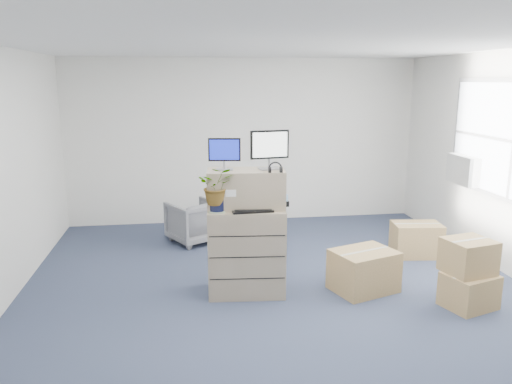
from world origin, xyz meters
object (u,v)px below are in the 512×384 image
at_px(filing_cabinet_lower, 246,251).
at_px(monitor_right, 270,148).
at_px(keyboard, 252,210).
at_px(office_chair, 194,220).
at_px(monitor_left, 224,152).
at_px(potted_plant, 217,191).
at_px(water_bottle, 251,198).

height_order(filing_cabinet_lower, monitor_right, monitor_right).
xyz_separation_m(keyboard, office_chair, (-0.60, 2.12, -0.67)).
xyz_separation_m(filing_cabinet_lower, office_chair, (-0.55, 1.97, -0.16)).
xyz_separation_m(filing_cabinet_lower, monitor_left, (-0.23, 0.09, 1.14)).
bearing_deg(keyboard, monitor_right, 36.98).
bearing_deg(potted_plant, monitor_right, 13.18).
bearing_deg(monitor_left, water_bottle, -1.54).
bearing_deg(monitor_left, potted_plant, -111.43).
distance_m(monitor_right, keyboard, 0.73).
height_order(water_bottle, potted_plant, potted_plant).
bearing_deg(monitor_left, monitor_right, 2.50).
bearing_deg(water_bottle, potted_plant, -160.47).
height_order(monitor_left, potted_plant, monitor_left).
height_order(water_bottle, office_chair, water_bottle).
relative_size(keyboard, office_chair, 0.65).
relative_size(keyboard, potted_plant, 0.98).
xyz_separation_m(monitor_right, water_bottle, (-0.21, -0.00, -0.57)).
bearing_deg(filing_cabinet_lower, office_chair, 110.77).
distance_m(filing_cabinet_lower, potted_plant, 0.82).
height_order(filing_cabinet_lower, water_bottle, water_bottle).
relative_size(water_bottle, potted_plant, 0.49).
bearing_deg(filing_cabinet_lower, monitor_left, 163.76).
relative_size(monitor_left, keyboard, 0.79).
xyz_separation_m(monitor_left, office_chair, (-0.32, 1.88, -1.30)).
distance_m(monitor_right, potted_plant, 0.77).
xyz_separation_m(potted_plant, office_chair, (-0.22, 2.07, -0.90)).
xyz_separation_m(filing_cabinet_lower, monitor_right, (0.27, 0.04, 1.19)).
bearing_deg(monitor_right, keyboard, -148.69).
bearing_deg(water_bottle, monitor_right, 0.32).
distance_m(monitor_right, office_chair, 2.49).
bearing_deg(office_chair, monitor_left, 70.33).
height_order(monitor_left, water_bottle, monitor_left).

